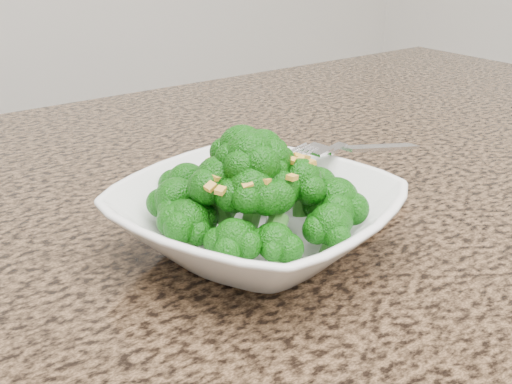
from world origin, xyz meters
TOP-DOWN VIEW (x-y plane):
  - granite_counter at (0.00, 0.30)m, footprint 1.64×1.04m
  - bowl at (0.00, 0.29)m, footprint 0.27×0.27m
  - broccoli_pile at (0.00, 0.29)m, footprint 0.19×0.19m
  - garlic_topping at (0.00, 0.29)m, footprint 0.11×0.11m
  - fork at (0.11, 0.31)m, footprint 0.19×0.06m

SIDE VIEW (x-z plane):
  - granite_counter at x=0.00m, z-range 0.87..0.90m
  - bowl at x=0.00m, z-range 0.90..0.95m
  - fork at x=0.11m, z-range 0.95..0.97m
  - broccoli_pile at x=0.00m, z-range 0.95..1.02m
  - garlic_topping at x=0.00m, z-range 1.02..1.02m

